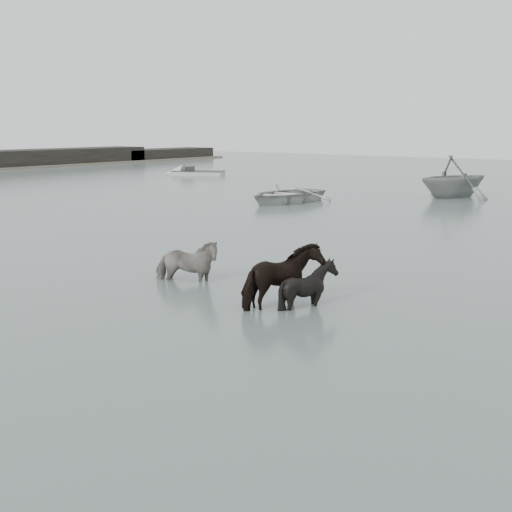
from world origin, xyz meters
name	(u,v)px	position (x,y,z in m)	size (l,w,h in m)	color
ground	(300,310)	(0.00, 0.00, 0.00)	(140.00, 140.00, 0.00)	#546461
pony_pinto	(186,253)	(-3.85, 0.45, 0.76)	(0.82, 1.80, 1.52)	black
pony_dark	(284,272)	(-0.45, 0.01, 0.81)	(1.61, 1.38, 1.62)	black
pony_black	(309,276)	(-0.07, 0.42, 0.70)	(1.13, 1.27, 1.40)	black
rowboat_lead	(286,192)	(-11.98, 16.75, 0.53)	(3.62, 5.07, 1.05)	beige
rowboat_trail	(454,175)	(-5.75, 24.61, 1.26)	(4.13, 4.78, 2.52)	gray
skiff_outer	(198,171)	(-28.69, 28.17, 0.38)	(5.88, 1.60, 0.75)	beige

